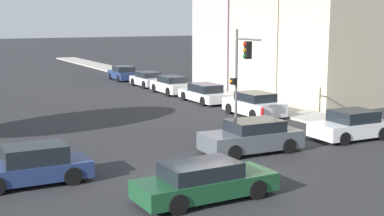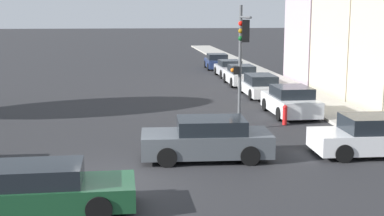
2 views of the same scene
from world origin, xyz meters
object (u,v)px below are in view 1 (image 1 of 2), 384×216
Objects in this scene: crossing_car_0 at (32,166)px; parked_car_4 at (123,73)px; crossing_car_1 at (252,137)px; parked_car_0 at (254,105)px; parked_car_3 at (148,79)px; traffic_signal at (241,65)px; crossing_car_2 at (204,181)px; parked_car_1 at (204,93)px; fire_hydrant at (262,115)px; parked_car_2 at (171,85)px; crossing_car_3 at (351,126)px.

crossing_car_0 is 33.12m from parked_car_4.
parked_car_0 is at bearing -123.01° from crossing_car_1.
traffic_signal is at bearing 169.32° from parked_car_3.
crossing_car_0 reaches higher than parked_car_3.
crossing_car_2 is at bearing 165.11° from parked_car_4.
fire_hydrant is at bearing 174.10° from parked_car_1.
parked_car_1 is at bearing 59.53° from crossing_car_2.
parked_car_1 is at bearing -136.32° from crossing_car_0.
parked_car_1 is at bearing -108.77° from crossing_car_1.
fire_hydrant is (14.07, 5.36, -0.18)m from crossing_car_0.
parked_car_2 is 5.00m from parked_car_3.
crossing_car_0 is 9.69m from crossing_car_1.
parked_car_0 is at bearing 48.38° from crossing_car_2.
parked_car_3 is at bearing -1.29° from parked_car_2.
parked_car_4 is (-0.06, 22.05, -0.05)m from parked_car_0.
parked_car_0 reaches higher than crossing_car_1.
parked_car_1 is 5.06× the size of fire_hydrant.
crossing_car_0 is 0.89× the size of crossing_car_2.
parked_car_3 is at bearing -86.94° from crossing_car_3.
parked_car_0 is (10.33, 11.99, 0.08)m from crossing_car_2.
crossing_car_0 is 0.92× the size of parked_car_1.
crossing_car_1 is at bearing 166.14° from parked_car_3.
crossing_car_3 is at bearing -176.83° from parked_car_4.
traffic_signal is at bearing -159.50° from crossing_car_0.
crossing_car_1 is 1.08× the size of parked_car_2.
parked_car_1 is 15.90m from parked_car_4.
crossing_car_3 is 0.86× the size of parked_car_1.
parked_car_3 reaches higher than fire_hydrant.
crossing_car_2 is 1.20× the size of crossing_car_3.
crossing_car_1 is at bearing 65.20° from traffic_signal.
parked_car_0 reaches higher than crossing_car_2.
crossing_car_3 reaches higher than crossing_car_2.
traffic_signal is 20.20m from parked_car_3.
fire_hydrant is at bearing -127.18° from crossing_car_1.
traffic_signal is at bearing 161.56° from parked_car_1.
crossing_car_3 is 0.95× the size of parked_car_0.
parked_car_4 is at bearing 0.41° from parked_car_1.
parked_car_3 is at bearing -97.39° from traffic_signal.
parked_car_3 is 0.94× the size of parked_car_4.
crossing_car_3 reaches higher than crossing_car_0.
parked_car_0 is 1.02× the size of parked_car_4.
parked_car_2 is at bearing -86.18° from crossing_car_3.
crossing_car_1 is 14.58m from parked_car_1.
parked_car_3 is 18.48m from fire_hydrant.
crossing_car_1 reaches higher than parked_car_2.
crossing_car_2 is at bearing 158.66° from parked_car_3.
crossing_car_2 is at bearing 138.85° from parked_car_0.
crossing_car_1 is 19.45m from parked_car_2.
crossing_car_0 is at bearing -159.16° from fire_hydrant.
parked_car_0 reaches higher than fire_hydrant.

